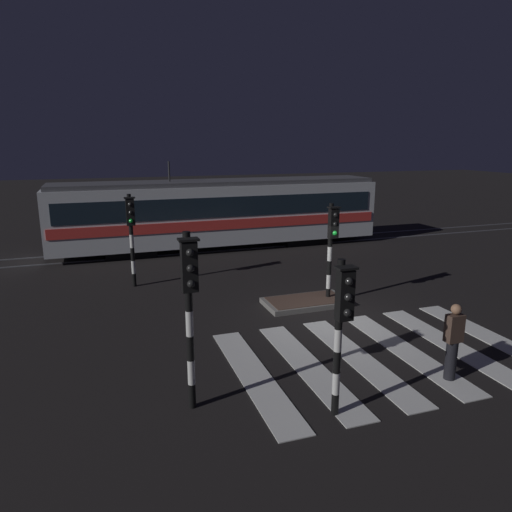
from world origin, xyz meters
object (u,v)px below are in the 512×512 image
Objects in this scene: traffic_light_kerb_mid_left at (342,317)px; traffic_light_median_centre at (332,238)px; tram at (220,212)px; traffic_light_corner_far_left at (131,227)px; traffic_light_corner_near_left at (189,296)px; pedestrian_waiting_at_kerb at (453,342)px.

traffic_light_median_centre reaches higher than traffic_light_kerb_mid_left.
traffic_light_median_centre is at bearing -82.10° from tram.
tram is at bearing 48.69° from traffic_light_corner_far_left.
traffic_light_kerb_mid_left is 0.95× the size of traffic_light_median_centre.
traffic_light_corner_far_left reaches higher than traffic_light_median_centre.
tram reaches higher than traffic_light_kerb_mid_left.
traffic_light_corner_near_left reaches higher than traffic_light_kerb_mid_left.
traffic_light_corner_near_left is 14.06m from tram.
tram reaches higher than traffic_light_corner_far_left.
pedestrian_waiting_at_kerb is at bearing 8.92° from traffic_light_kerb_mid_left.
traffic_light_corner_near_left is at bearing -139.25° from traffic_light_median_centre.
traffic_light_corner_near_left is at bearing -106.99° from tram.
tram reaches higher than traffic_light_corner_near_left.
traffic_light_median_centre is at bearing 63.43° from traffic_light_kerb_mid_left.
traffic_light_corner_near_left is 2.73m from traffic_light_kerb_mid_left.
tram is (1.64, 14.57, -0.23)m from traffic_light_kerb_mid_left.
traffic_light_corner_near_left is 0.22× the size of tram.
traffic_light_kerb_mid_left is 0.19× the size of tram.
tram is (4.47, 5.09, -0.41)m from traffic_light_corner_far_left.
traffic_light_median_centre is (5.70, -3.75, -0.07)m from traffic_light_corner_far_left.
pedestrian_waiting_at_kerb is (5.44, -0.66, -1.40)m from traffic_light_corner_near_left.
traffic_light_kerb_mid_left is 6.40m from traffic_light_median_centre.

